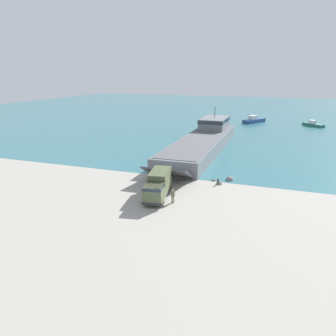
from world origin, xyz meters
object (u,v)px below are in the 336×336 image
(landing_craft, at_px, (204,139))
(moored_boat_c, at_px, (254,120))
(mooring_bollard, at_px, (218,181))
(moored_boat_a, at_px, (313,124))
(soldier_on_ramp, at_px, (173,195))
(military_truck, at_px, (158,185))

(landing_craft, bearing_deg, moored_boat_c, 80.85)
(landing_craft, xyz_separation_m, mooring_bollard, (7.44, -22.01, -1.36))
(landing_craft, height_order, moored_boat_a, landing_craft)
(soldier_on_ramp, distance_m, mooring_bollard, 9.28)
(moored_boat_a, height_order, moored_boat_c, moored_boat_c)
(soldier_on_ramp, relative_size, moored_boat_a, 0.29)
(landing_craft, xyz_separation_m, soldier_on_ramp, (3.66, -30.47, -0.82))
(moored_boat_a, bearing_deg, military_truck, 26.37)
(moored_boat_c, relative_size, mooring_bollard, 10.66)
(landing_craft, bearing_deg, military_truck, -88.42)
(military_truck, xyz_separation_m, moored_boat_a, (21.89, 68.37, -1.00))
(soldier_on_ramp, bearing_deg, mooring_bollard, 134.56)
(soldier_on_ramp, bearing_deg, landing_craft, 165.48)
(military_truck, relative_size, soldier_on_ramp, 4.60)
(moored_boat_c, height_order, mooring_bollard, moored_boat_c)
(moored_boat_c, bearing_deg, military_truck, -64.73)
(moored_boat_c, bearing_deg, moored_boat_a, 22.82)
(landing_craft, bearing_deg, moored_boat_a, 58.55)
(landing_craft, bearing_deg, mooring_bollard, -72.22)
(military_truck, height_order, moored_boat_a, military_truck)
(landing_craft, xyz_separation_m, moored_boat_c, (5.97, 41.09, -1.07))
(military_truck, bearing_deg, moored_boat_a, 151.85)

